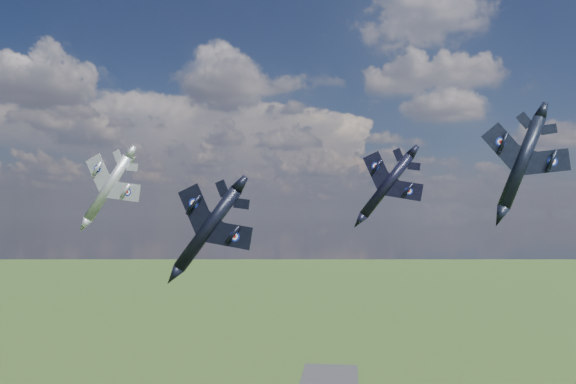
# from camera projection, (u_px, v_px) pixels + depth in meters

# --- Properties ---
(jet_lead_navy) EXTENTS (12.55, 16.86, 9.49)m
(jet_lead_navy) POSITION_uv_depth(u_px,v_px,m) (208.00, 229.00, 65.57)
(jet_lead_navy) COLOR black
(jet_right_navy) EXTENTS (9.29, 12.46, 5.72)m
(jet_right_navy) POSITION_uv_depth(u_px,v_px,m) (522.00, 162.00, 52.08)
(jet_right_navy) COLOR black
(jet_high_navy) EXTENTS (12.22, 16.11, 8.97)m
(jet_high_navy) POSITION_uv_depth(u_px,v_px,m) (387.00, 186.00, 80.59)
(jet_high_navy) COLOR black
(jet_left_silver) EXTENTS (12.69, 16.57, 8.91)m
(jet_left_silver) POSITION_uv_depth(u_px,v_px,m) (108.00, 188.00, 82.56)
(jet_left_silver) COLOR #979AA1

